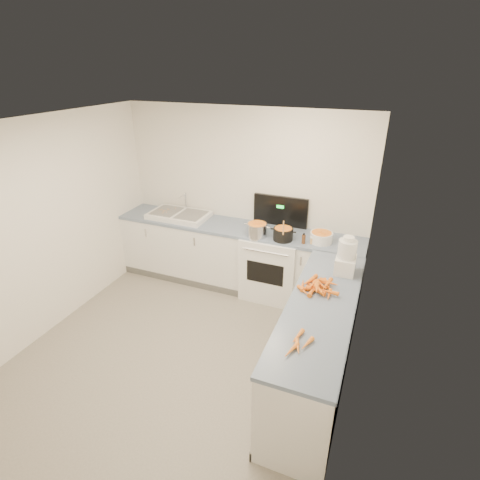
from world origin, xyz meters
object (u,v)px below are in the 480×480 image
at_px(stove, 272,263).
at_px(steel_pot, 257,230).
at_px(extract_bottle, 304,239).
at_px(sink, 179,215).
at_px(spice_jar, 312,241).
at_px(mixing_bowl, 321,237).
at_px(black_pot, 283,235).
at_px(food_processor, 346,257).

xyz_separation_m(stove, steel_pot, (-0.18, -0.17, 0.54)).
bearing_deg(steel_pot, extract_bottle, 0.42).
bearing_deg(sink, spice_jar, -4.30).
height_order(mixing_bowl, spice_jar, mixing_bowl).
bearing_deg(stove, spice_jar, -13.92).
distance_m(stove, mixing_bowl, 0.83).
distance_m(stove, black_pot, 0.58).
height_order(stove, mixing_bowl, stove).
xyz_separation_m(sink, extract_bottle, (1.89, -0.18, 0.02)).
relative_size(stove, mixing_bowl, 4.82).
distance_m(steel_pot, spice_jar, 0.72).
height_order(mixing_bowl, food_processor, food_processor).
distance_m(spice_jar, food_processor, 0.76).
height_order(stove, sink, stove).
height_order(sink, mixing_bowl, sink).
height_order(steel_pot, black_pot, steel_pot).
distance_m(black_pot, mixing_bowl, 0.48).
xyz_separation_m(stove, food_processor, (1.02, -0.71, 0.65)).
bearing_deg(mixing_bowl, steel_pot, -171.10).
bearing_deg(mixing_bowl, extract_bottle, -147.97).
bearing_deg(black_pot, food_processor, -32.86).
xyz_separation_m(sink, mixing_bowl, (2.09, -0.06, 0.03)).
relative_size(black_pot, food_processor, 0.59).
xyz_separation_m(stove, black_pot, (0.17, -0.16, 0.54)).
relative_size(steel_pot, food_processor, 0.63).
relative_size(stove, steel_pot, 5.10).
distance_m(steel_pot, black_pot, 0.35).
bearing_deg(stove, food_processor, -34.79).
bearing_deg(food_processor, black_pot, 147.14).
bearing_deg(sink, steel_pot, -8.45).
relative_size(stove, black_pot, 5.40).
relative_size(steel_pot, black_pot, 1.06).
bearing_deg(food_processor, sink, 163.70).
xyz_separation_m(mixing_bowl, extract_bottle, (-0.20, -0.12, -0.01)).
bearing_deg(mixing_bowl, stove, 175.82).
xyz_separation_m(steel_pot, spice_jar, (0.72, 0.04, -0.04)).
xyz_separation_m(black_pot, food_processor, (0.84, -0.55, 0.11)).
height_order(sink, spice_jar, sink).
relative_size(sink, spice_jar, 10.94).
bearing_deg(steel_pot, spice_jar, 3.18).
distance_m(sink, mixing_bowl, 2.09).
relative_size(stove, extract_bottle, 11.76).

